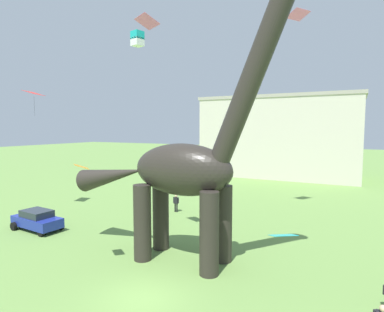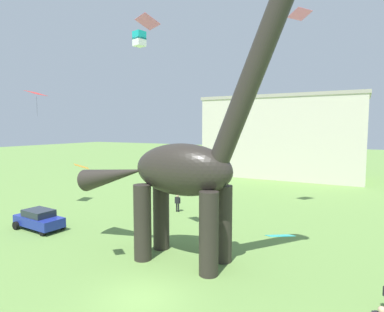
{
  "view_description": "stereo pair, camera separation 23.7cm",
  "coord_description": "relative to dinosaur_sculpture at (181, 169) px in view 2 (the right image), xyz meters",
  "views": [
    {
      "loc": [
        8.57,
        -11.58,
        7.88
      ],
      "look_at": [
        0.13,
        4.83,
        6.23
      ],
      "focal_mm": 29.99,
      "sensor_mm": 36.0,
      "label": 1
    },
    {
      "loc": [
        8.78,
        -11.47,
        7.88
      ],
      "look_at": [
        0.13,
        4.83,
        6.23
      ],
      "focal_mm": 29.99,
      "sensor_mm": 36.0,
      "label": 2
    }
  ],
  "objects": [
    {
      "name": "kite_mid_center",
      "position": [
        -4.0,
        -3.78,
        0.36
      ],
      "size": [
        1.21,
        1.16,
        0.26
      ],
      "color": "orange"
    },
    {
      "name": "ground_plane",
      "position": [
        0.44,
        -4.58,
        -5.44
      ],
      "size": [
        240.0,
        240.0,
        0.0
      ],
      "primitive_type": "plane",
      "color": "#6B9347"
    },
    {
      "name": "dinosaur_sculpture",
      "position": [
        0.0,
        0.0,
        0.0
      ],
      "size": [
        14.39,
        3.05,
        15.05
      ],
      "rotation": [
        0.0,
        0.0,
        0.42
      ],
      "color": "#2D2823",
      "rests_on": "ground_plane"
    },
    {
      "name": "person_photographer",
      "position": [
        -5.78,
        9.33,
        -4.46
      ],
      "size": [
        0.61,
        0.27,
        1.62
      ],
      "rotation": [
        0.0,
        0.0,
        3.93
      ],
      "color": "black",
      "rests_on": "ground_plane"
    },
    {
      "name": "kite_high_left",
      "position": [
        4.29,
        12.2,
        11.73
      ],
      "size": [
        1.94,
        2.1,
        0.49
      ],
      "color": "pink"
    },
    {
      "name": "kite_apex",
      "position": [
        -2.73,
        0.63,
        8.92
      ],
      "size": [
        1.85,
        1.66,
        0.51
      ],
      "color": "pink"
    },
    {
      "name": "parked_sedan_left",
      "position": [
        -12.63,
        -0.18,
        -4.64
      ],
      "size": [
        4.33,
        2.12,
        1.55
      ],
      "rotation": [
        0.0,
        0.0,
        -0.08
      ],
      "color": "navy",
      "rests_on": "ground_plane"
    },
    {
      "name": "kite_high_right",
      "position": [
        7.06,
        -6.05,
        -0.96
      ],
      "size": [
        0.99,
        0.93,
        0.16
      ],
      "color": "#19B2B7"
    },
    {
      "name": "person_far_spectator",
      "position": [
        -2.76,
        9.13,
        -4.54
      ],
      "size": [
        0.56,
        0.25,
        1.49
      ],
      "rotation": [
        0.0,
        0.0,
        4.08
      ],
      "color": "#6B6056",
      "rests_on": "ground_plane"
    },
    {
      "name": "kite_near_high",
      "position": [
        -10.33,
        9.85,
        11.03
      ],
      "size": [
        1.18,
        1.18,
        1.4
      ],
      "color": "#19B2B7"
    },
    {
      "name": "background_building_block",
      "position": [
        -2.14,
        36.69,
        0.97
      ],
      "size": [
        24.47,
        10.5,
        12.81
      ],
      "color": "beige",
      "rests_on": "ground_plane"
    },
    {
      "name": "kite_far_left",
      "position": [
        -17.25,
        3.47,
        5.54
      ],
      "size": [
        1.84,
        2.13,
        2.26
      ],
      "color": "red"
    },
    {
      "name": "kite_drifting",
      "position": [
        1.54,
        0.38,
        -0.45
      ],
      "size": [
        2.73,
        2.63,
        0.77
      ],
      "color": "black"
    }
  ]
}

